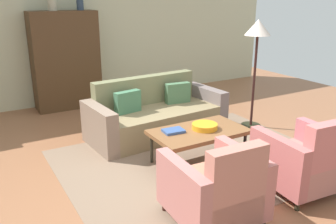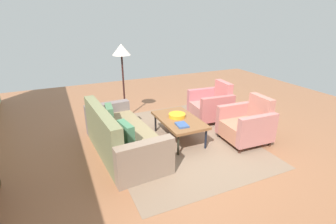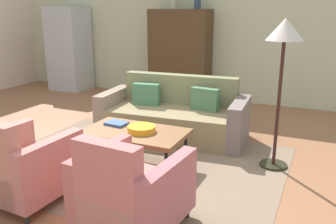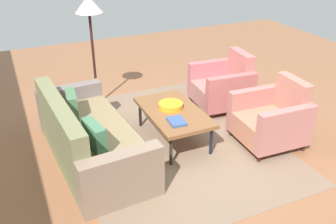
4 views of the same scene
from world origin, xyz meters
TOP-DOWN VIEW (x-y plane):
  - ground_plane at (0.00, 0.00)m, footprint 10.92×10.92m
  - wall_back at (0.00, 3.69)m, footprint 9.10×0.12m
  - area_rug at (0.38, 0.14)m, footprint 3.40×2.60m
  - couch at (0.38, 1.27)m, footprint 2.16×1.05m
  - coffee_table at (0.38, 0.09)m, footprint 1.20×0.70m
  - armchair_left at (-0.22, -1.08)m, footprint 0.84×0.84m
  - armchair_right at (0.98, -1.08)m, footprint 0.86×0.86m
  - fruit_bowl at (0.47, 0.09)m, footprint 0.33×0.33m
  - book_stack at (0.07, 0.19)m, footprint 0.27×0.21m
  - cabinet at (-0.39, 3.34)m, footprint 1.20×0.51m
  - vase_tall at (-0.54, 3.34)m, footprint 0.16×0.16m
  - vase_round at (-0.04, 3.34)m, footprint 0.13×0.13m
  - refrigerator at (-3.08, 3.24)m, footprint 0.80×0.73m
  - floor_lamp at (1.89, 0.75)m, footprint 0.40×0.40m

SIDE VIEW (x-z plane):
  - ground_plane at x=0.00m, z-range 0.00..0.00m
  - area_rug at x=0.38m, z-range 0.00..0.01m
  - couch at x=0.38m, z-range -0.14..0.72m
  - armchair_left at x=-0.22m, z-range -0.10..0.78m
  - armchair_right at x=0.98m, z-range -0.10..0.78m
  - coffee_table at x=0.38m, z-range 0.18..0.62m
  - book_stack at x=0.07m, z-range 0.44..0.47m
  - fruit_bowl at x=0.47m, z-range 0.44..0.51m
  - cabinet at x=-0.39m, z-range 0.00..1.80m
  - refrigerator at x=-3.08m, z-range 0.00..1.85m
  - wall_back at x=0.00m, z-range 0.00..2.80m
  - floor_lamp at x=1.89m, z-range 0.58..2.30m
  - vase_round at x=-0.04m, z-range 1.80..2.07m
  - vase_tall at x=-0.54m, z-range 1.80..2.13m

